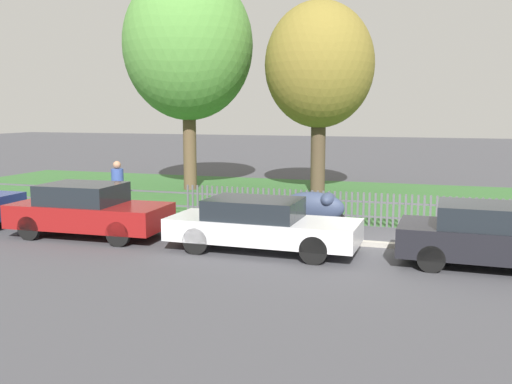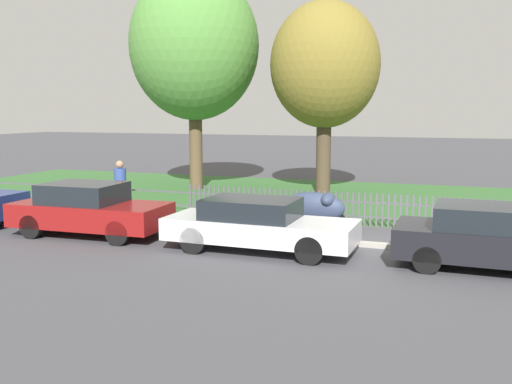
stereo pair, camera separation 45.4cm
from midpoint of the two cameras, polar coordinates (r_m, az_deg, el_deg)
ground_plane at (r=14.22m, az=12.79°, el=-5.57°), size 120.00×120.00×0.00m
kerb_stone at (r=14.30m, az=12.83°, el=-5.24°), size 40.20×0.20×0.12m
grass_strip at (r=21.77m, az=14.71°, el=-0.89°), size 40.20×10.23×0.01m
park_fence at (r=16.67m, az=13.69°, el=-1.87°), size 40.20×0.05×0.98m
parked_car_black_saloon at (r=15.79m, az=-17.24°, el=-1.72°), size 4.21×1.92×1.41m
parked_car_navy_estate at (r=13.51m, az=-0.50°, el=-3.24°), size 4.54×1.70×1.26m
parked_car_red_compact at (r=13.03m, az=21.44°, el=-4.10°), size 3.89×1.84×1.36m
covered_motorcycle at (r=16.09m, az=5.05°, el=-1.49°), size 1.89×0.73×1.06m
tree_nearest_kerb at (r=24.35m, az=-7.35°, el=14.29°), size 5.33×5.33×9.05m
tree_behind_motorcycle at (r=22.86m, az=5.78°, el=12.44°), size 4.27×4.27×7.55m
pedestrian_by_lamp at (r=17.91m, az=-14.37°, el=0.52°), size 0.52×0.52×1.81m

